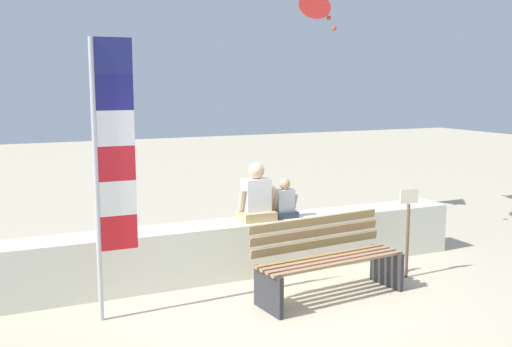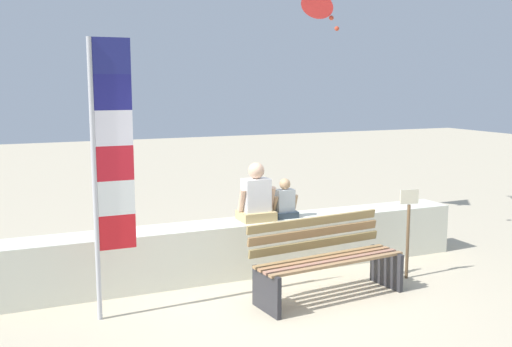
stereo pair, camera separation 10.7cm
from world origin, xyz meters
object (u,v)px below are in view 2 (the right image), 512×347
object	(u,v)px
sign_post	(408,225)
person_adult	(256,198)
person_child	(285,202)
flag_banner	(107,159)
park_bench	(326,260)

from	to	relation	value
sign_post	person_adult	bearing A→B (deg)	148.87
person_adult	person_child	xyz separation A→B (m)	(0.41, 0.00, -0.09)
person_adult	person_child	distance (m)	0.42
flag_banner	sign_post	xyz separation A→B (m)	(3.60, -0.20, -0.99)
person_adult	person_child	world-z (taller)	person_adult
park_bench	sign_post	size ratio (longest dim) A/B	1.63
person_child	sign_post	bearing A→B (deg)	-38.85
person_child	flag_banner	xyz separation A→B (m)	(-2.38, -0.79, 0.78)
flag_banner	sign_post	bearing A→B (deg)	-3.10
flag_banner	person_adult	bearing A→B (deg)	21.75
park_bench	sign_post	xyz separation A→B (m)	(1.25, 0.14, 0.25)
person_adult	person_child	size ratio (longest dim) A/B	1.45
park_bench	flag_banner	world-z (taller)	flag_banner
park_bench	sign_post	distance (m)	1.28
park_bench	flag_banner	size ratio (longest dim) A/B	0.64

